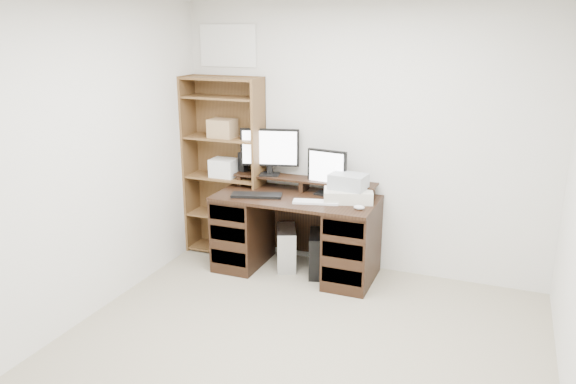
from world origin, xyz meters
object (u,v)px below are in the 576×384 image
Objects in this scene: desk at (296,233)px; monitor_wide at (270,149)px; tower_silver at (286,247)px; bookshelf at (225,165)px; monitor_small at (327,170)px; printer at (348,195)px; tower_black at (319,253)px.

desk is 0.85m from monitor_wide.
bookshelf is at bearing 144.87° from tower_silver.
monitor_wide is 0.31× the size of bookshelf.
bookshelf is (-0.72, 0.15, 0.72)m from tower_silver.
monitor_small is 1.09m from bookshelf.
printer is 0.24× the size of bookshelf.
tower_silver is at bearing 154.61° from desk.
monitor_wide is at bearing 151.91° from printer.
bookshelf reaches higher than monitor_wide.
bookshelf is at bearing 156.04° from printer.
monitor_wide reaches higher than monitor_small.
desk is 0.24m from tower_silver.
desk is 3.56× the size of monitor_small.
monitor_small is at bearing 136.88° from printer.
tower_silver is (-0.60, 0.00, -0.61)m from printer.
monitor_wide is 0.91m from printer.
tower_silver is at bearing -154.98° from monitor_small.
printer is at bearing -6.75° from bookshelf.
desk reaches higher than tower_silver.
tower_black is (0.58, -0.19, -0.92)m from monitor_wide.
printer is (0.24, -0.12, -0.18)m from monitor_small.
printer is 1.09× the size of tower_silver.
desk is at bearing -136.02° from monitor_small.
monitor_small reaches higher than tower_black.
monitor_small is at bearing -5.68° from tower_silver.
printer is (0.84, -0.16, -0.32)m from monitor_wide.
monitor_wide is at bearing -176.64° from monitor_small.
monitor_wide is 1.30× the size of printer.
monitor_small reaches higher than printer.
monitor_wide is (-0.36, 0.22, 0.73)m from desk.
printer is at bearing -25.01° from monitor_wide.
monitor_small reaches higher than tower_silver.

